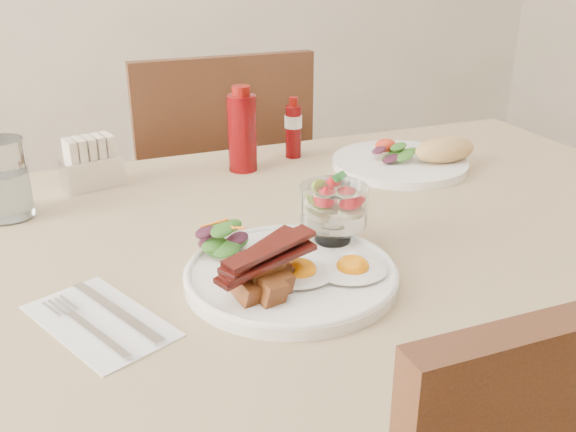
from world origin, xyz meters
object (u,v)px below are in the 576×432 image
Objects in this scene: chair_far at (217,208)px; ketchup_bottle at (242,131)px; sugar_caddy at (91,165)px; second_plate at (410,159)px; hot_sauce_bottle at (293,128)px; main_plate at (291,276)px; water_glass at (5,184)px; table at (327,276)px; fruit_cup at (333,205)px.

chair_far reaches higher than ketchup_bottle.
sugar_caddy is at bearing 177.15° from ketchup_bottle.
hot_sauce_bottle reaches higher than second_plate.
second_plate is at bearing 40.79° from main_plate.
main_plate is at bearing -98.53° from chair_far.
ketchup_bottle is 0.43m from water_glass.
chair_far is at bearing 43.45° from water_glass.
water_glass is (-0.54, -0.12, -0.00)m from hot_sauce_bottle.
second_plate is at bearing 36.20° from table.
hot_sauce_bottle is at bearing -10.11° from sugar_caddy.
sugar_caddy is (-0.59, 0.12, 0.02)m from second_plate.
fruit_cup is at bearing -111.95° from table.
chair_far is 0.85m from main_plate.
table is at bearing -82.60° from ketchup_bottle.
sugar_caddy reaches higher than table.
fruit_cup is 0.41m from second_plate.
sugar_caddy is 0.17m from water_glass.
water_glass is (-0.42, -0.08, -0.02)m from ketchup_bottle.
second_plate is at bearing -60.08° from chair_far.
chair_far is at bearing 119.92° from second_plate.
main_plate is 0.13m from fruit_cup.
second_plate is (0.39, 0.34, 0.01)m from main_plate.
ketchup_bottle is at bearing -96.34° from chair_far.
main_plate is at bearing -112.62° from hot_sauce_bottle.
table is at bearing -103.24° from hot_sauce_bottle.
hot_sauce_bottle is 0.96× the size of water_glass.
hot_sauce_bottle is at bearing 76.76° from table.
main_plate is at bearing -100.26° from ketchup_bottle.
hot_sauce_bottle is at bearing 12.18° from water_glass.
chair_far reaches higher than table.
chair_far is 3.42× the size of second_plate.
table is 0.53m from water_glass.
table is 4.89× the size of second_plate.
second_plate is at bearing 42.36° from fruit_cup.
chair_far reaches higher than main_plate.
sugar_caddy is (-0.40, -0.02, -0.02)m from hot_sauce_bottle.
fruit_cup is 0.60× the size of ketchup_bottle.
table is at bearing -90.00° from chair_far.
chair_far reaches higher than fruit_cup.
chair_far is 7.19× the size of water_glass.
second_plate is 1.66× the size of ketchup_bottle.
water_glass reaches higher than second_plate.
ketchup_bottle reaches higher than sugar_caddy.
water_glass is (-0.43, 0.30, -0.01)m from fruit_cup.
water_glass reaches higher than fruit_cup.
chair_far is 0.44m from hot_sauce_bottle.
fruit_cup is (0.09, 0.06, 0.06)m from main_plate.
chair_far is 7.47× the size of hot_sauce_bottle.
ketchup_bottle is at bearing -16.34° from sugar_caddy.
fruit_cup is at bearing 34.98° from main_plate.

